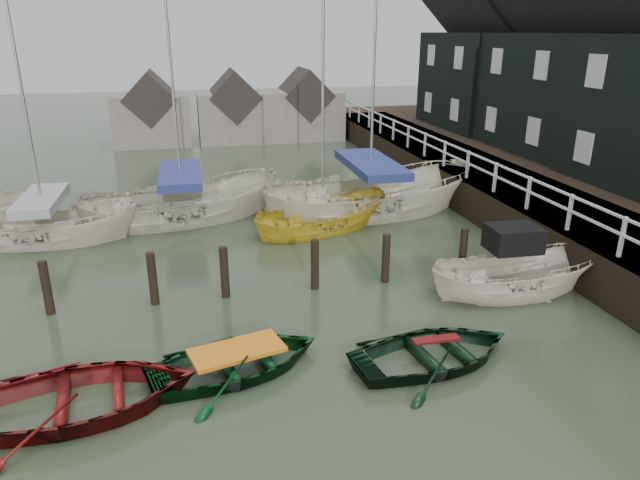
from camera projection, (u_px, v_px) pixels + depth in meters
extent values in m
plane|color=#273220|center=(291.00, 350.00, 12.51)|extent=(120.00, 120.00, 0.00)
cube|color=black|center=(478.00, 167.00, 23.15)|extent=(3.00, 32.00, 0.20)
cube|color=silver|center=(445.00, 142.00, 22.48)|extent=(0.06, 32.00, 0.06)
cube|color=silver|center=(445.00, 152.00, 22.61)|extent=(0.06, 32.00, 0.06)
cube|color=black|center=(591.00, 192.00, 24.77)|extent=(14.00, 38.00, 1.50)
cube|color=black|center=(576.00, 93.00, 25.22)|extent=(6.00, 7.00, 5.00)
cube|color=black|center=(496.00, 80.00, 31.63)|extent=(6.40, 7.00, 5.00)
cylinder|color=black|center=(48.00, 295.00, 13.95)|extent=(0.22, 0.22, 1.80)
cylinder|color=black|center=(153.00, 286.00, 14.46)|extent=(0.22, 0.22, 1.80)
cylinder|color=black|center=(225.00, 279.00, 14.84)|extent=(0.22, 0.22, 1.80)
cylinder|color=black|center=(315.00, 271.00, 15.33)|extent=(0.22, 0.22, 1.80)
cylinder|color=black|center=(386.00, 265.00, 15.75)|extent=(0.22, 0.22, 1.80)
cylinder|color=black|center=(462.00, 258.00, 16.22)|extent=(0.22, 0.22, 1.80)
cube|color=#665B51|center=(153.00, 119.00, 34.97)|extent=(4.50, 4.00, 3.00)
cube|color=#282321|center=(151.00, 97.00, 34.52)|extent=(3.18, 4.08, 3.18)
cube|color=#665B51|center=(235.00, 116.00, 36.00)|extent=(4.50, 4.00, 3.00)
cube|color=#282321|center=(234.00, 95.00, 35.55)|extent=(3.18, 4.08, 3.18)
cube|color=#665B51|center=(304.00, 114.00, 36.93)|extent=(4.50, 4.00, 3.00)
cube|color=#282321|center=(304.00, 94.00, 36.48)|extent=(3.18, 4.08, 3.18)
imported|color=#540C0C|center=(80.00, 412.00, 10.48)|extent=(4.65, 3.57, 0.89)
imported|color=black|center=(238.00, 371.00, 11.72)|extent=(4.16, 3.42, 0.75)
imported|color=black|center=(434.00, 362.00, 12.04)|extent=(3.98, 3.11, 0.75)
imported|color=silver|center=(511.00, 294.00, 15.15)|extent=(4.62, 1.87, 1.76)
cube|color=black|center=(513.00, 238.00, 14.81)|extent=(1.33, 1.04, 0.65)
imported|color=beige|center=(48.00, 240.00, 19.04)|extent=(6.23, 2.86, 2.33)
cylinder|color=#B2B2B7|center=(15.00, 53.00, 16.98)|extent=(0.10, 0.10, 9.37)
cube|color=gray|center=(41.00, 200.00, 18.55)|extent=(3.42, 1.53, 0.30)
imported|color=beige|center=(184.00, 219.00, 21.20)|extent=(7.75, 4.18, 2.84)
cylinder|color=#B2B2B7|center=(170.00, 54.00, 19.19)|extent=(0.10, 0.10, 8.56)
cube|color=navy|center=(180.00, 175.00, 20.62)|extent=(4.25, 2.25, 0.30)
imported|color=gold|center=(323.00, 229.00, 20.17)|extent=(5.66, 3.66, 2.05)
cylinder|color=#B2B2B7|center=(323.00, 64.00, 18.25)|extent=(0.10, 0.10, 8.92)
imported|color=beige|center=(369.00, 213.00, 21.96)|extent=(8.54, 3.75, 3.22)
cylinder|color=#B2B2B7|center=(375.00, 37.00, 19.76)|extent=(0.10, 0.10, 9.22)
cube|color=navy|center=(371.00, 164.00, 21.31)|extent=(4.69, 2.01, 0.30)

